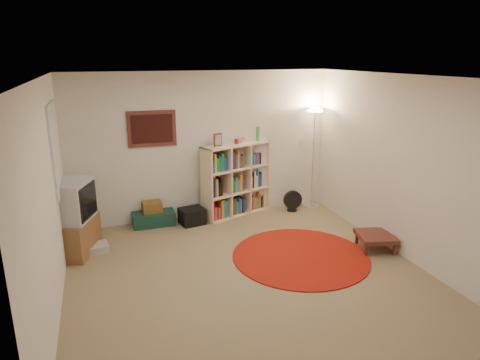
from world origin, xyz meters
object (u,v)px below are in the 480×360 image
object	(u,v)px
floor_lamp	(315,125)
tv_stand	(72,220)
suitcase	(153,218)
bookshelf	(235,181)
side_table	(376,237)
floor_fan	(293,201)

from	to	relation	value
floor_lamp	tv_stand	xyz separation A→B (m)	(-4.13, -0.70, -1.02)
suitcase	floor_lamp	bearing A→B (deg)	-1.67
bookshelf	tv_stand	world-z (taller)	bookshelf
side_table	floor_lamp	bearing A→B (deg)	90.86
floor_lamp	side_table	xyz separation A→B (m)	(0.03, -1.95, -1.34)
floor_fan	suitcase	distance (m)	2.50
suitcase	tv_stand	bearing A→B (deg)	-147.55
suitcase	side_table	world-z (taller)	side_table
bookshelf	tv_stand	xyz separation A→B (m)	(-2.66, -0.79, -0.10)
floor_lamp	side_table	size ratio (longest dim) A/B	2.96
side_table	suitcase	bearing A→B (deg)	145.46
suitcase	bookshelf	bearing A→B (deg)	0.29
tv_stand	suitcase	world-z (taller)	tv_stand
floor_fan	side_table	distance (m)	1.90
tv_stand	side_table	distance (m)	4.35
floor_fan	tv_stand	size ratio (longest dim) A/B	0.36
tv_stand	side_table	size ratio (longest dim) A/B	1.72
bookshelf	side_table	bearing A→B (deg)	-73.53
suitcase	side_table	bearing A→B (deg)	-34.72
floor_fan	side_table	world-z (taller)	floor_fan
floor_lamp	side_table	world-z (taller)	floor_lamp
suitcase	side_table	distance (m)	3.58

